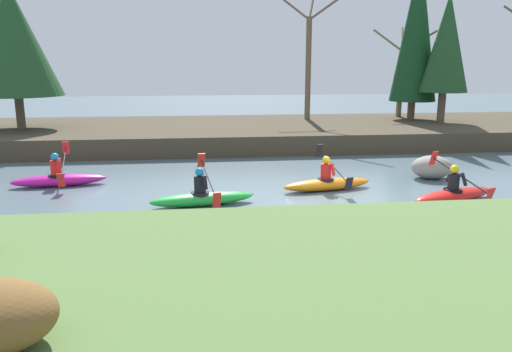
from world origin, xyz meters
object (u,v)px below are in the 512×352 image
at_px(kayaker_trailing, 203,197).
at_px(kayaker_far_back, 59,179).
at_px(kayaker_middle, 328,183).
at_px(kayaker_lead, 454,193).
at_px(boulder_midstream, 432,167).

height_order(kayaker_trailing, kayaker_far_back, same).
distance_m(kayaker_trailing, kayaker_far_back, 4.98).
bearing_deg(kayaker_middle, kayaker_lead, -39.61).
height_order(kayaker_trailing, boulder_midstream, kayaker_trailing).
height_order(kayaker_far_back, boulder_midstream, kayaker_far_back).
relative_size(kayaker_lead, boulder_midstream, 2.11).
relative_size(kayaker_middle, kayaker_trailing, 1.00).
height_order(kayaker_lead, kayaker_far_back, same).
bearing_deg(kayaker_lead, boulder_midstream, 55.89).
relative_size(kayaker_trailing, kayaker_far_back, 1.00).
distance_m(kayaker_far_back, boulder_midstream, 11.55).
distance_m(kayaker_middle, boulder_midstream, 3.83).
bearing_deg(kayaker_lead, kayaker_far_back, 143.97).
relative_size(kayaker_lead, kayaker_trailing, 0.98).
bearing_deg(kayaker_trailing, kayaker_middle, 7.88).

